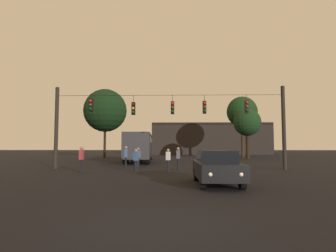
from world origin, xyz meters
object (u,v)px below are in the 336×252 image
object	(u,v)px
pedestrian_crossing_center	(136,159)
pedestrian_crossing_left	(138,157)
pedestrian_trailing	(126,156)
pedestrian_far_side	(178,157)
city_bus	(139,145)
pedestrian_near_bus	(168,159)
tree_right_far	(242,112)
tree_behind_building	(247,123)
tree_left_silhouette	(105,111)
pedestrian_crossing_right	(81,158)
car_near_right	(216,167)

from	to	relation	value
pedestrian_crossing_center	pedestrian_crossing_left	bearing A→B (deg)	95.06
pedestrian_crossing_center	pedestrian_trailing	xyz separation A→B (m)	(-1.19, 2.99, 0.12)
pedestrian_far_side	city_bus	bearing A→B (deg)	112.09
pedestrian_near_bus	tree_right_far	size ratio (longest dim) A/B	0.17
pedestrian_far_side	tree_behind_building	xyz separation A→B (m)	(9.36, 16.99, 3.89)
pedestrian_far_side	tree_right_far	xyz separation A→B (m)	(9.85, 21.81, 5.90)
pedestrian_near_bus	tree_left_silhouette	distance (m)	23.71
pedestrian_crossing_right	pedestrian_near_bus	xyz separation A→B (m)	(5.57, 1.20, -0.11)
pedestrian_near_bus	tree_behind_building	size ratio (longest dim) A/B	0.23
pedestrian_crossing_left	car_near_right	bearing A→B (deg)	-62.30
city_bus	pedestrian_trailing	distance (m)	9.05
car_near_right	pedestrian_far_side	bearing A→B (deg)	102.28
pedestrian_far_side	tree_behind_building	bearing A→B (deg)	61.16
city_bus	car_near_right	xyz separation A→B (m)	(5.76, -17.67, -1.07)
city_bus	tree_left_silhouette	distance (m)	12.45
car_near_right	pedestrian_trailing	xyz separation A→B (m)	(-5.64, 8.67, 0.18)
tree_left_silhouette	tree_behind_building	size ratio (longest dim) A/B	1.49
city_bus	pedestrian_crossing_left	world-z (taller)	city_bus
pedestrian_crossing_left	pedestrian_crossing_right	xyz separation A→B (m)	(-3.16, -3.82, 0.07)
pedestrian_crossing_right	tree_right_far	bearing A→B (deg)	56.20
pedestrian_crossing_right	tree_left_silhouette	bearing A→B (deg)	100.56
car_near_right	pedestrian_crossing_left	size ratio (longest dim) A/B	2.74
pedestrian_far_side	tree_left_silhouette	size ratio (longest dim) A/B	0.16
pedestrian_crossing_left	pedestrian_crossing_center	world-z (taller)	pedestrian_crossing_left
pedestrian_crossing_center	pedestrian_far_side	xyz separation A→B (m)	(2.81, 1.83, 0.07)
pedestrian_crossing_center	tree_right_far	xyz separation A→B (m)	(12.67, 23.65, 5.97)
pedestrian_crossing_left	tree_left_silhouette	bearing A→B (deg)	111.78
car_near_right	pedestrian_crossing_right	distance (m)	9.49
pedestrian_trailing	tree_behind_building	world-z (taller)	tree_behind_building
pedestrian_trailing	tree_left_silhouette	world-z (taller)	tree_left_silhouette
city_bus	pedestrian_crossing_center	distance (m)	12.11
car_near_right	pedestrian_trailing	world-z (taller)	pedestrian_trailing
pedestrian_crossing_right	city_bus	bearing A→B (deg)	80.19
pedestrian_trailing	tree_behind_building	size ratio (longest dim) A/B	0.26
pedestrian_crossing_center	tree_behind_building	world-z (taller)	tree_behind_building
pedestrian_trailing	pedestrian_far_side	bearing A→B (deg)	-16.07
pedestrian_trailing	tree_behind_building	bearing A→B (deg)	49.84
pedestrian_far_side	car_near_right	bearing A→B (deg)	-77.72
car_near_right	pedestrian_near_bus	distance (m)	6.84
pedestrian_crossing_left	tree_behind_building	bearing A→B (deg)	51.11
pedestrian_crossing_left	pedestrian_far_side	world-z (taller)	pedestrian_far_side
car_near_right	pedestrian_near_bus	xyz separation A→B (m)	(-2.34, 6.43, 0.06)
pedestrian_far_side	tree_behind_building	distance (m)	19.79
pedestrian_crossing_right	tree_right_far	xyz separation A→B (m)	(16.13, 24.09, 5.86)
car_near_right	city_bus	bearing A→B (deg)	108.05
pedestrian_crossing_right	tree_right_far	size ratio (longest dim) A/B	0.19
car_near_right	pedestrian_crossing_center	world-z (taller)	pedestrian_crossing_center
car_near_right	pedestrian_crossing_right	bearing A→B (deg)	146.54
car_near_right	pedestrian_trailing	distance (m)	10.34
car_near_right	tree_behind_building	xyz separation A→B (m)	(7.72, 24.50, 4.01)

